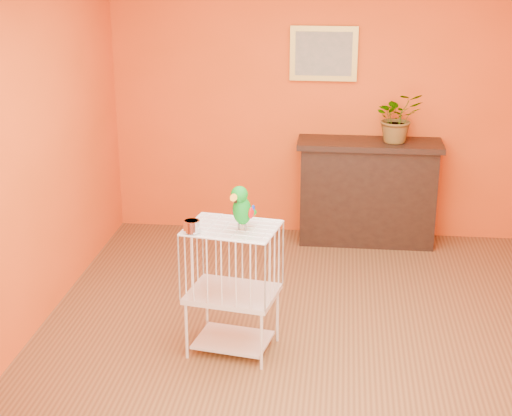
# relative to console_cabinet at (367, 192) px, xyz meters

# --- Properties ---
(ground) EXTENTS (4.50, 4.50, 0.00)m
(ground) POSITION_rel_console_cabinet_xyz_m (-0.45, -2.02, -0.49)
(ground) COLOR brown
(ground) RESTS_ON ground
(room_shell) EXTENTS (4.50, 4.50, 4.50)m
(room_shell) POSITION_rel_console_cabinet_xyz_m (-0.45, -2.02, 1.09)
(room_shell) COLOR #EC5116
(room_shell) RESTS_ON ground
(console_cabinet) EXTENTS (1.33, 0.48, 0.98)m
(console_cabinet) POSITION_rel_console_cabinet_xyz_m (0.00, 0.00, 0.00)
(console_cabinet) COLOR black
(console_cabinet) RESTS_ON ground
(potted_plant) EXTENTS (0.53, 0.56, 0.36)m
(potted_plant) POSITION_rel_console_cabinet_xyz_m (0.24, -0.00, 0.67)
(potted_plant) COLOR #26722D
(potted_plant) RESTS_ON console_cabinet
(framed_picture) EXTENTS (0.62, 0.04, 0.50)m
(framed_picture) POSITION_rel_console_cabinet_xyz_m (-0.45, 0.20, 1.26)
(framed_picture) COLOR #B39840
(framed_picture) RESTS_ON room_shell
(birdcage) EXTENTS (0.66, 0.55, 0.92)m
(birdcage) POSITION_rel_console_cabinet_xyz_m (-0.97, -2.22, -0.02)
(birdcage) COLOR silver
(birdcage) RESTS_ON ground
(feed_cup) EXTENTS (0.11, 0.11, 0.08)m
(feed_cup) POSITION_rel_console_cabinet_xyz_m (-1.21, -2.35, 0.47)
(feed_cup) COLOR silver
(feed_cup) RESTS_ON birdcage
(parrot) EXTENTS (0.18, 0.28, 0.32)m
(parrot) POSITION_rel_console_cabinet_xyz_m (-0.89, -2.27, 0.59)
(parrot) COLOR #59544C
(parrot) RESTS_ON birdcage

